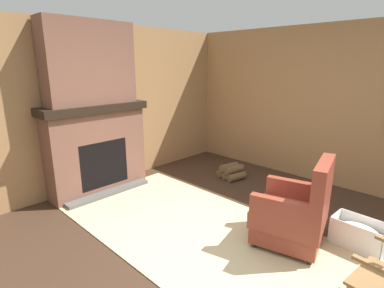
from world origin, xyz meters
TOP-DOWN VIEW (x-y plane):
  - ground_plane at (0.00, 0.00)m, footprint 14.00×14.00m
  - wood_panel_wall_left at (-2.73, 0.00)m, footprint 0.06×6.00m
  - wood_panel_wall_back at (0.03, 2.73)m, footprint 6.00×0.09m
  - fireplace_hearth at (-2.49, 0.00)m, footprint 0.61×1.55m
  - chimney_breast at (-2.50, 0.00)m, footprint 0.35×1.27m
  - area_rug at (-0.43, 0.18)m, footprint 3.93×1.80m
  - armchair at (0.30, 0.69)m, footprint 0.83×0.80m
  - firewood_stack at (-1.34, 1.81)m, footprint 0.45×0.41m
  - laundry_basket at (0.83, 1.14)m, footprint 0.53×0.33m
  - oil_lamp_vase at (-2.54, -0.32)m, footprint 0.12×0.12m
  - storage_case at (-2.54, 0.27)m, footprint 0.14×0.23m
  - decorative_plate_on_mantel at (-2.56, -0.07)m, footprint 0.07×0.27m

SIDE VIEW (x-z plane):
  - ground_plane at x=0.00m, z-range 0.00..0.00m
  - area_rug at x=-0.43m, z-range 0.00..0.01m
  - firewood_stack at x=-1.34m, z-range -0.01..0.23m
  - laundry_basket at x=0.83m, z-range 0.00..0.30m
  - armchair at x=0.30m, z-range -0.14..0.84m
  - fireplace_hearth at x=-2.49m, z-range 0.00..1.32m
  - wood_panel_wall_left at x=-2.73m, z-range 0.00..2.48m
  - wood_panel_wall_back at x=0.03m, z-range 0.00..2.49m
  - storage_case at x=-2.54m, z-range 1.33..1.46m
  - oil_lamp_vase at x=-2.54m, z-range 1.28..1.58m
  - decorative_plate_on_mantel at x=-2.56m, z-range 1.33..1.59m
  - chimney_breast at x=-2.50m, z-range 1.33..2.46m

